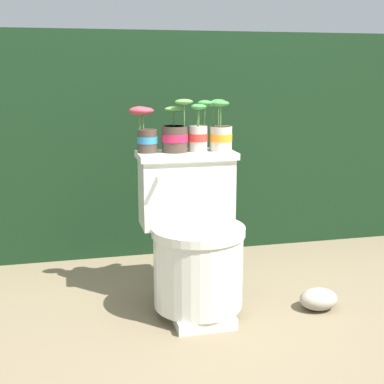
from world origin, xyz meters
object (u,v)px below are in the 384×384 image
at_px(garden_stone, 318,299).
at_px(potted_plant_middle, 198,133).
at_px(potted_plant_midright, 220,133).
at_px(potted_plant_midleft, 175,134).
at_px(potted_plant_left, 145,131).
at_px(toilet, 194,241).

bearing_deg(garden_stone, potted_plant_middle, 147.70).
xyz_separation_m(potted_plant_midright, garden_stone, (0.38, -0.30, -0.73)).
bearing_deg(potted_plant_middle, potted_plant_midleft, 175.00).
xyz_separation_m(potted_plant_middle, garden_stone, (0.48, -0.31, -0.73)).
bearing_deg(garden_stone, potted_plant_left, 155.33).
xyz_separation_m(potted_plant_left, garden_stone, (0.72, -0.33, -0.74)).
relative_size(potted_plant_left, potted_plant_middle, 0.89).
bearing_deg(potted_plant_middle, toilet, -110.17).
bearing_deg(garden_stone, toilet, 164.59).
height_order(potted_plant_middle, potted_plant_midright, potted_plant_midright).
xyz_separation_m(potted_plant_midleft, potted_plant_middle, (0.10, -0.01, 0.00)).
distance_m(potted_plant_left, potted_plant_midleft, 0.13).
distance_m(toilet, garden_stone, 0.62).
distance_m(potted_plant_midleft, potted_plant_midright, 0.21).
relative_size(toilet, potted_plant_middle, 2.98).
bearing_deg(potted_plant_midright, garden_stone, -38.49).
relative_size(potted_plant_left, potted_plant_midleft, 0.87).
xyz_separation_m(toilet, potted_plant_left, (-0.18, 0.18, 0.47)).
distance_m(potted_plant_left, potted_plant_middle, 0.24).
height_order(potted_plant_midright, garden_stone, potted_plant_midright).
relative_size(potted_plant_left, potted_plant_midright, 0.88).
bearing_deg(potted_plant_midright, potted_plant_left, 175.18).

